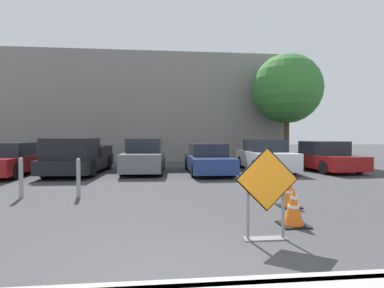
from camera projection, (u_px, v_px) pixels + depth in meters
ground_plane at (164, 175)px, 13.05m from camera, size 96.00×96.00×0.00m
road_closed_sign at (267, 188)px, 4.79m from camera, size 1.03×0.20×1.50m
traffic_cone_nearest at (293, 207)px, 5.59m from camera, size 0.51×0.51×0.72m
traffic_cone_second at (289, 192)px, 7.08m from camera, size 0.49×0.49×0.72m
parked_car_second at (7, 160)px, 12.79m from camera, size 2.11×4.57×1.41m
pickup_truck at (78, 158)px, 13.23m from camera, size 2.25×5.11×1.60m
parked_car_third at (144, 157)px, 13.83m from camera, size 1.92×4.20×1.58m
parked_car_fourth at (208, 159)px, 13.68m from camera, size 1.83×4.52×1.35m
parked_car_fifth at (265, 156)px, 14.58m from camera, size 2.10×4.73×1.53m
parked_car_sixth at (324, 157)px, 14.56m from camera, size 2.10×4.23×1.44m
bollard_nearest at (78, 177)px, 8.22m from camera, size 0.12×0.12×1.08m
bollard_second at (21, 177)px, 8.06m from camera, size 0.12×0.12×1.10m
building_facade_backdrop at (129, 110)px, 21.90m from camera, size 22.10×5.00×7.30m
street_tree_behind_lot at (287, 89)px, 18.92m from camera, size 4.36×4.36×6.89m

